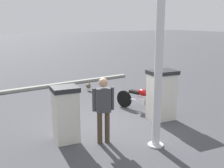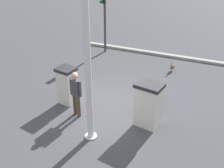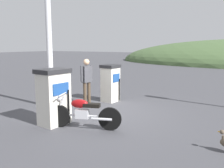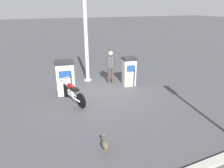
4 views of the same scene
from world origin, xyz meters
TOP-DOWN VIEW (x-y plane):
  - ground_plane at (0.00, 0.00)m, footprint 120.00×120.00m
  - fuel_pump_near at (-0.56, -1.62)m, footprint 0.77×0.95m
  - fuel_pump_far at (-0.56, 1.62)m, footprint 0.70×0.73m
  - motorcycle_near_pump at (0.37, -1.53)m, footprint 1.97×0.82m
  - attendant_person at (-1.16, 0.84)m, footprint 0.29×0.57m
  - wandering_duck at (3.96, -1.26)m, footprint 0.48×0.23m
  - roadside_traffic_light at (4.69, 2.78)m, footprint 0.40×0.29m
  - canopy_support_pole at (-2.00, -0.21)m, footprint 0.40×0.40m
  - road_edge_kerb at (5.57, 0.00)m, footprint 0.76×8.88m

SIDE VIEW (x-z plane):
  - ground_plane at x=0.00m, z-range 0.00..0.00m
  - road_edge_kerb at x=5.57m, z-range 0.00..0.12m
  - wandering_duck at x=3.96m, z-range -0.01..0.47m
  - motorcycle_near_pump at x=0.37m, z-range -0.02..0.93m
  - fuel_pump_far at x=-0.56m, z-range 0.01..1.50m
  - fuel_pump_near at x=-0.56m, z-range 0.01..1.61m
  - attendant_person at x=-1.16m, z-range 0.14..1.87m
  - canopy_support_pole at x=-2.00m, z-range -0.08..4.38m
  - roadside_traffic_light at x=4.69m, z-range 0.64..4.03m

